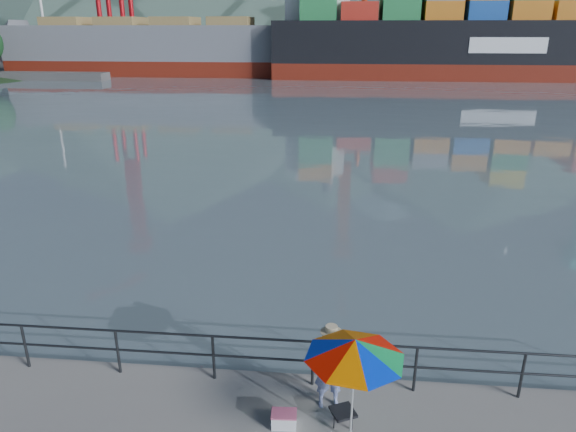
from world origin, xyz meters
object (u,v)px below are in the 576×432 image
object	(u,v)px
cooler_bag	(284,420)
fisherman	(330,370)
container_ship	(510,34)
beach_umbrella	(355,349)
bulk_carrier	(210,46)

from	to	relation	value
cooler_bag	fisherman	bearing A→B (deg)	35.28
fisherman	container_ship	xyz separation A→B (m)	(23.66, 70.83, 5.02)
fisherman	beach_umbrella	world-z (taller)	beach_umbrella
fisherman	bulk_carrier	bearing A→B (deg)	95.22
fisherman	beach_umbrella	size ratio (longest dim) A/B	0.77
cooler_bag	bulk_carrier	size ratio (longest dim) A/B	0.01
beach_umbrella	cooler_bag	xyz separation A→B (m)	(-1.18, 0.23, -1.74)
cooler_bag	bulk_carrier	world-z (taller)	bulk_carrier
bulk_carrier	beach_umbrella	bearing A→B (deg)	-74.73
beach_umbrella	bulk_carrier	size ratio (longest dim) A/B	0.04
bulk_carrier	container_ship	world-z (taller)	container_ship
fisherman	cooler_bag	distance (m)	1.21
container_ship	bulk_carrier	bearing A→B (deg)	177.31
fisherman	beach_umbrella	bearing A→B (deg)	-75.77
fisherman	cooler_bag	xyz separation A→B (m)	(-0.80, -0.63, -0.67)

